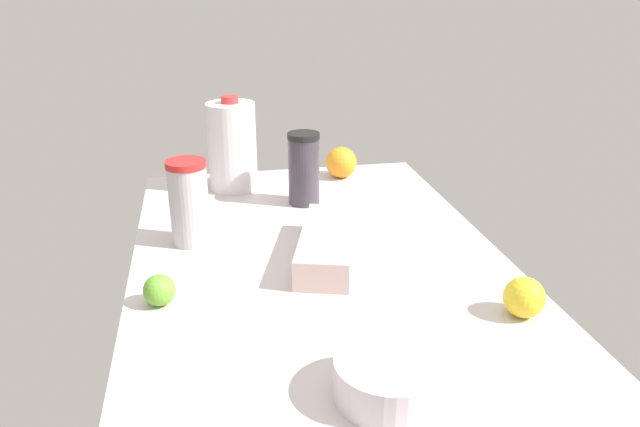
% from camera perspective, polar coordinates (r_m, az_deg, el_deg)
% --- Properties ---
extents(countertop, '(1.20, 0.76, 0.03)m').
position_cam_1_polar(countertop, '(1.29, -0.00, -4.73)').
color(countertop, silver).
rests_on(countertop, ground).
extents(milk_jug, '(0.13, 0.13, 0.25)m').
position_cam_1_polar(milk_jug, '(1.66, -8.03, 6.12)').
color(milk_jug, white).
rests_on(milk_jug, countertop).
extents(egg_carton, '(0.32, 0.19, 0.06)m').
position_cam_1_polar(egg_carton, '(1.28, 0.67, -2.84)').
color(egg_carton, beige).
rests_on(egg_carton, countertop).
extents(mixing_bowl, '(0.16, 0.16, 0.06)m').
position_cam_1_polar(mixing_bowl, '(0.90, 6.39, -14.75)').
color(mixing_bowl, silver).
rests_on(mixing_bowl, countertop).
extents(tumbler_cup, '(0.09, 0.09, 0.19)m').
position_cam_1_polar(tumbler_cup, '(1.35, -11.90, 1.01)').
color(tumbler_cup, silver).
rests_on(tumbler_cup, countertop).
extents(shaker_bottle, '(0.08, 0.08, 0.18)m').
position_cam_1_polar(shaker_bottle, '(1.55, -1.49, 4.13)').
color(shaker_bottle, '#3E3843').
rests_on(shaker_bottle, countertop).
extents(lime_loose, '(0.06, 0.06, 0.06)m').
position_cam_1_polar(lime_loose, '(1.14, -14.48, -6.80)').
color(lime_loose, '#67AF32').
rests_on(lime_loose, countertop).
extents(lemon_beside_bowl, '(0.07, 0.07, 0.07)m').
position_cam_1_polar(lemon_beside_bowl, '(1.13, 18.16, -7.29)').
color(lemon_beside_bowl, yellow).
rests_on(lemon_beside_bowl, countertop).
extents(orange_by_jug, '(0.09, 0.09, 0.09)m').
position_cam_1_polar(orange_by_jug, '(1.76, 1.94, 4.69)').
color(orange_by_jug, orange).
rests_on(orange_by_jug, countertop).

